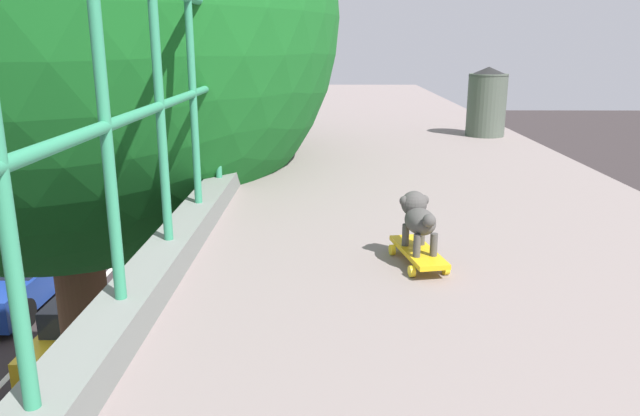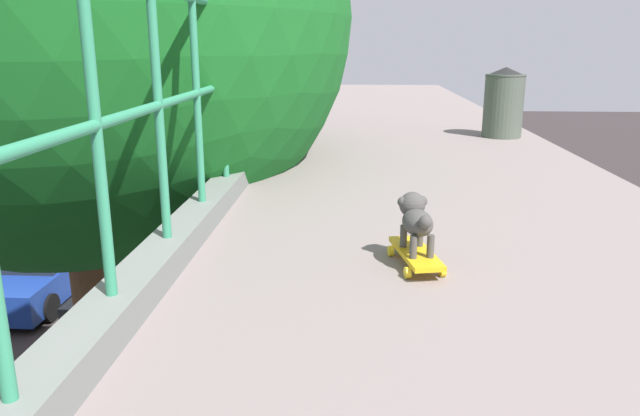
% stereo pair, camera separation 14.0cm
% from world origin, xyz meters
% --- Properties ---
extents(car_yellow_cab_fifth, '(1.82, 3.81, 1.48)m').
position_xyz_m(car_yellow_cab_fifth, '(-4.29, 11.81, 0.62)').
color(car_yellow_cab_fifth, gold).
rests_on(car_yellow_cab_fifth, ground).
extents(car_blue_sixth, '(1.95, 4.35, 1.50)m').
position_xyz_m(car_blue_sixth, '(-7.28, 14.47, 0.70)').
color(car_blue_sixth, navy).
rests_on(car_blue_sixth, ground).
extents(city_bus, '(2.77, 10.83, 3.01)m').
position_xyz_m(city_bus, '(-7.57, 31.35, 1.72)').
color(city_bus, red).
rests_on(city_bus, ground).
extents(roadside_tree_mid, '(5.26, 5.26, 8.88)m').
position_xyz_m(roadside_tree_mid, '(-2.00, 6.14, 6.51)').
color(roadside_tree_mid, brown).
rests_on(roadside_tree_mid, ground).
extents(toy_skateboard, '(0.26, 0.50, 0.08)m').
position_xyz_m(toy_skateboard, '(0.99, 3.25, 5.31)').
color(toy_skateboard, gold).
rests_on(toy_skateboard, overpass_deck).
extents(small_dog, '(0.19, 0.34, 0.28)m').
position_xyz_m(small_dog, '(0.98, 3.26, 5.50)').
color(small_dog, '#474442').
rests_on(small_dog, toy_skateboard).
extents(litter_bin, '(0.46, 0.46, 0.81)m').
position_xyz_m(litter_bin, '(2.41, 7.63, 5.67)').
color(litter_bin, '#4A5348').
rests_on(litter_bin, overpass_deck).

